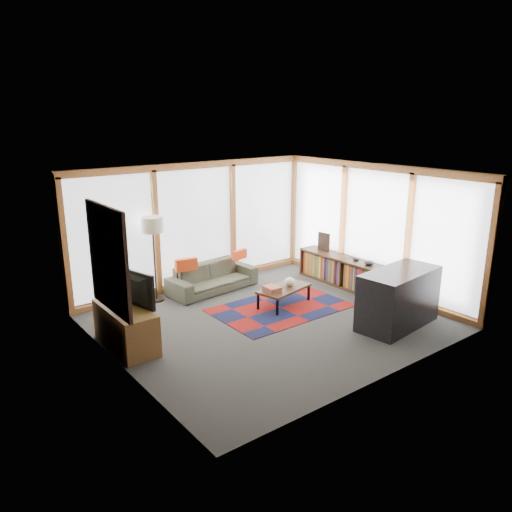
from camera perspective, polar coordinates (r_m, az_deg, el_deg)
ground at (r=8.91m, az=1.58°, el=-7.38°), size 5.50×5.50×0.00m
room_envelope at (r=9.15m, az=1.85°, el=3.40°), size 5.52×5.02×2.62m
rug at (r=9.46m, az=2.82°, el=-5.92°), size 2.49×1.60×0.01m
sofa at (r=10.32m, az=-4.99°, el=-2.45°), size 1.97×0.93×0.56m
pillow_left at (r=9.88m, az=-7.97°, el=-0.98°), size 0.45×0.20×0.24m
pillow_right at (r=10.56m, az=-1.89°, el=0.17°), size 0.38×0.19×0.20m
floor_lamp at (r=9.77m, az=-11.55°, el=-0.39°), size 0.42×0.42×1.66m
coffee_table at (r=9.54m, az=3.21°, el=-4.62°), size 1.16×0.75×0.36m
book_stack at (r=9.24m, az=1.85°, el=-3.79°), size 0.26×0.32×0.10m
vase at (r=9.52m, az=3.87°, el=-2.97°), size 0.24×0.24×0.18m
bookshelf at (r=10.67m, az=10.34°, el=-1.88°), size 0.45×2.46×0.61m
bowl_a at (r=10.19m, az=12.80°, el=-0.77°), size 0.22×0.22×0.10m
bowl_b at (r=10.45m, az=11.35°, el=-0.35°), size 0.15×0.15×0.07m
shelf_picture at (r=11.07m, az=7.76°, el=1.63°), size 0.07×0.31×0.40m
tv_console at (r=8.09m, az=-14.65°, el=-7.88°), size 0.55×1.32×0.66m
television at (r=7.91m, az=-14.48°, el=-3.67°), size 0.36×0.98×0.56m
bar_counter at (r=8.89m, az=15.97°, el=-4.66°), size 1.62×0.89×0.98m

